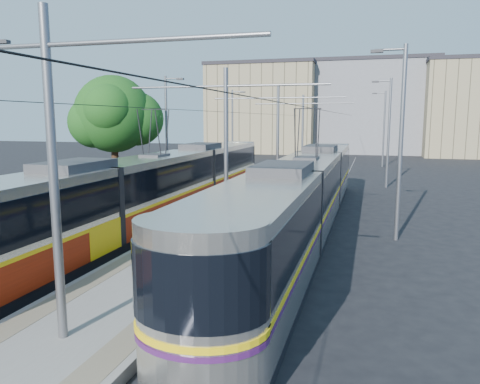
% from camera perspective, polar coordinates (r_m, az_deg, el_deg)
% --- Properties ---
extents(ground, '(160.00, 160.00, 0.00)m').
position_cam_1_polar(ground, '(14.70, -11.23, -11.35)').
color(ground, black).
rests_on(ground, ground).
extents(platform, '(4.00, 50.00, 0.30)m').
position_cam_1_polar(platform, '(30.34, 3.43, -0.44)').
color(platform, gray).
rests_on(platform, ground).
extents(tactile_strip_left, '(0.70, 50.00, 0.01)m').
position_cam_1_polar(tactile_strip_left, '(30.65, 0.78, -0.04)').
color(tactile_strip_left, gray).
rests_on(tactile_strip_left, platform).
extents(tactile_strip_right, '(0.70, 50.00, 0.01)m').
position_cam_1_polar(tactile_strip_right, '(30.04, 6.13, -0.27)').
color(tactile_strip_right, gray).
rests_on(tactile_strip_right, platform).
extents(rails, '(8.71, 70.00, 0.03)m').
position_cam_1_polar(rails, '(30.36, 3.43, -0.69)').
color(rails, gray).
rests_on(rails, ground).
extents(tram_left, '(2.43, 31.43, 5.50)m').
position_cam_1_polar(tram_left, '(22.89, -10.26, 0.34)').
color(tram_left, black).
rests_on(tram_left, ground).
extents(tram_right, '(2.43, 28.57, 5.50)m').
position_cam_1_polar(tram_right, '(21.07, 8.02, 0.09)').
color(tram_right, black).
rests_on(tram_right, ground).
extents(catenary, '(9.20, 70.00, 7.00)m').
position_cam_1_polar(catenary, '(27.17, 2.22, 7.76)').
color(catenary, slate).
rests_on(catenary, platform).
extents(street_lamps, '(15.18, 38.22, 8.00)m').
position_cam_1_polar(street_lamps, '(33.87, 4.96, 7.36)').
color(street_lamps, slate).
rests_on(street_lamps, ground).
extents(shelter, '(0.88, 1.22, 2.44)m').
position_cam_1_polar(shelter, '(24.72, 3.30, 0.80)').
color(shelter, black).
rests_on(shelter, platform).
extents(tree, '(5.37, 4.96, 7.80)m').
position_cam_1_polar(tree, '(31.16, -14.48, 9.01)').
color(tree, '#382314').
rests_on(tree, ground).
extents(building_left, '(16.32, 12.24, 13.44)m').
position_cam_1_polar(building_left, '(74.11, 3.05, 10.13)').
color(building_left, gray).
rests_on(building_left, ground).
extents(building_centre, '(18.36, 14.28, 13.82)m').
position_cam_1_polar(building_centre, '(76.28, 15.73, 9.93)').
color(building_centre, gray).
rests_on(building_centre, ground).
extents(building_right, '(14.28, 10.20, 13.04)m').
position_cam_1_polar(building_right, '(71.58, 27.11, 9.08)').
color(building_right, gray).
rests_on(building_right, ground).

